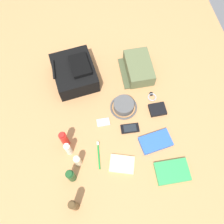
{
  "coord_description": "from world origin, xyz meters",
  "views": [
    {
      "loc": [
        -0.65,
        0.12,
        1.5
      ],
      "look_at": [
        0.0,
        0.0,
        0.04
      ],
      "focal_mm": 38.86,
      "sensor_mm": 36.0,
      "label": 1
    }
  ],
  "objects_px": {
    "sunscreen_spray": "(64,139)",
    "notepad": "(122,164)",
    "toiletry_pouch": "(138,68)",
    "media_player": "(103,122)",
    "wallet": "(157,109)",
    "bucket_hat": "(124,106)",
    "paperback_novel": "(172,172)",
    "lotion_bottle": "(78,161)",
    "travel_guidebook": "(156,142)",
    "cell_phone": "(130,128)",
    "cologne_bottle": "(74,206)",
    "toothbrush": "(99,153)",
    "wristwatch": "(152,97)",
    "toothpaste_tube": "(68,149)",
    "shampoo_bottle": "(71,176)",
    "backpack": "(75,72)"
  },
  "relations": [
    {
      "from": "backpack",
      "to": "wristwatch",
      "type": "distance_m",
      "value": 0.57
    },
    {
      "from": "toiletry_pouch",
      "to": "travel_guidebook",
      "type": "relative_size",
      "value": 1.29
    },
    {
      "from": "cologne_bottle",
      "to": "wallet",
      "type": "xyz_separation_m",
      "value": [
        0.51,
        -0.62,
        -0.07
      ]
    },
    {
      "from": "toothpaste_tube",
      "to": "notepad",
      "type": "height_order",
      "value": "toothpaste_tube"
    },
    {
      "from": "wristwatch",
      "to": "toothbrush",
      "type": "bearing_deg",
      "value": 127.67
    },
    {
      "from": "bucket_hat",
      "to": "toothbrush",
      "type": "height_order",
      "value": "bucket_hat"
    },
    {
      "from": "cell_phone",
      "to": "media_player",
      "type": "xyz_separation_m",
      "value": [
        0.07,
        0.16,
        -0.0
      ]
    },
    {
      "from": "toiletry_pouch",
      "to": "toothpaste_tube",
      "type": "xyz_separation_m",
      "value": [
        -0.51,
        0.55,
        0.02
      ]
    },
    {
      "from": "wristwatch",
      "to": "wallet",
      "type": "xyz_separation_m",
      "value": [
        -0.1,
        -0.01,
        0.01
      ]
    },
    {
      "from": "bucket_hat",
      "to": "cell_phone",
      "type": "relative_size",
      "value": 1.52
    },
    {
      "from": "toiletry_pouch",
      "to": "notepad",
      "type": "height_order",
      "value": "toiletry_pouch"
    },
    {
      "from": "wristwatch",
      "to": "bucket_hat",
      "type": "bearing_deg",
      "value": 101.82
    },
    {
      "from": "media_player",
      "to": "wallet",
      "type": "height_order",
      "value": "wallet"
    },
    {
      "from": "toothpaste_tube",
      "to": "toothbrush",
      "type": "xyz_separation_m",
      "value": [
        -0.04,
        -0.18,
        -0.07
      ]
    },
    {
      "from": "cell_phone",
      "to": "wristwatch",
      "type": "xyz_separation_m",
      "value": [
        0.2,
        -0.2,
        -0.0
      ]
    },
    {
      "from": "toothbrush",
      "to": "cologne_bottle",
      "type": "bearing_deg",
      "value": 147.88
    },
    {
      "from": "lotion_bottle",
      "to": "sunscreen_spray",
      "type": "xyz_separation_m",
      "value": [
        0.14,
        0.06,
        0.02
      ]
    },
    {
      "from": "sunscreen_spray",
      "to": "travel_guidebook",
      "type": "xyz_separation_m",
      "value": [
        -0.09,
        -0.56,
        -0.07
      ]
    },
    {
      "from": "media_player",
      "to": "toothpaste_tube",
      "type": "bearing_deg",
      "value": 123.85
    },
    {
      "from": "notepad",
      "to": "wallet",
      "type": "bearing_deg",
      "value": -27.02
    },
    {
      "from": "toiletry_pouch",
      "to": "sunscreen_spray",
      "type": "height_order",
      "value": "sunscreen_spray"
    },
    {
      "from": "sunscreen_spray",
      "to": "wallet",
      "type": "xyz_separation_m",
      "value": [
        0.12,
        -0.63,
        -0.07
      ]
    },
    {
      "from": "toothbrush",
      "to": "cell_phone",
      "type": "bearing_deg",
      "value": -60.62
    },
    {
      "from": "sunscreen_spray",
      "to": "wallet",
      "type": "distance_m",
      "value": 0.65
    },
    {
      "from": "paperback_novel",
      "to": "lotion_bottle",
      "type": "bearing_deg",
      "value": 74.35
    },
    {
      "from": "shampoo_bottle",
      "to": "toothpaste_tube",
      "type": "bearing_deg",
      "value": -0.44
    },
    {
      "from": "paperback_novel",
      "to": "cell_phone",
      "type": "height_order",
      "value": "paperback_novel"
    },
    {
      "from": "shampoo_bottle",
      "to": "cell_phone",
      "type": "height_order",
      "value": "shampoo_bottle"
    },
    {
      "from": "cologne_bottle",
      "to": "travel_guidebook",
      "type": "xyz_separation_m",
      "value": [
        0.29,
        -0.55,
        -0.07
      ]
    },
    {
      "from": "cologne_bottle",
      "to": "shampoo_bottle",
      "type": "bearing_deg",
      "value": -0.12
    },
    {
      "from": "backpack",
      "to": "lotion_bottle",
      "type": "relative_size",
      "value": 2.77
    },
    {
      "from": "toiletry_pouch",
      "to": "media_player",
      "type": "height_order",
      "value": "toiletry_pouch"
    },
    {
      "from": "bucket_hat",
      "to": "wallet",
      "type": "height_order",
      "value": "bucket_hat"
    },
    {
      "from": "travel_guidebook",
      "to": "cell_phone",
      "type": "height_order",
      "value": "travel_guidebook"
    },
    {
      "from": "toothbrush",
      "to": "notepad",
      "type": "relative_size",
      "value": 1.18
    },
    {
      "from": "toothbrush",
      "to": "wallet",
      "type": "bearing_deg",
      "value": -62.71
    },
    {
      "from": "bucket_hat",
      "to": "wristwatch",
      "type": "bearing_deg",
      "value": -78.18
    },
    {
      "from": "sunscreen_spray",
      "to": "notepad",
      "type": "relative_size",
      "value": 1.16
    },
    {
      "from": "media_player",
      "to": "wallet",
      "type": "bearing_deg",
      "value": -86.39
    },
    {
      "from": "toiletry_pouch",
      "to": "bucket_hat",
      "type": "relative_size",
      "value": 1.48
    },
    {
      "from": "bucket_hat",
      "to": "sunscreen_spray",
      "type": "height_order",
      "value": "sunscreen_spray"
    },
    {
      "from": "toiletry_pouch",
      "to": "sunscreen_spray",
      "type": "distance_m",
      "value": 0.73
    },
    {
      "from": "travel_guidebook",
      "to": "paperback_novel",
      "type": "bearing_deg",
      "value": -165.29
    },
    {
      "from": "toiletry_pouch",
      "to": "wallet",
      "type": "xyz_separation_m",
      "value": [
        -0.33,
        -0.06,
        -0.04
      ]
    },
    {
      "from": "travel_guidebook",
      "to": "toothpaste_tube",
      "type": "bearing_deg",
      "value": 86.58
    },
    {
      "from": "toothbrush",
      "to": "toiletry_pouch",
      "type": "bearing_deg",
      "value": -34.25
    },
    {
      "from": "bucket_hat",
      "to": "cell_phone",
      "type": "bearing_deg",
      "value": -176.34
    },
    {
      "from": "toothpaste_tube",
      "to": "sunscreen_spray",
      "type": "xyz_separation_m",
      "value": [
        0.06,
        0.02,
        0.01
      ]
    },
    {
      "from": "media_player",
      "to": "wristwatch",
      "type": "distance_m",
      "value": 0.39
    },
    {
      "from": "backpack",
      "to": "notepad",
      "type": "bearing_deg",
      "value": -163.25
    }
  ]
}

